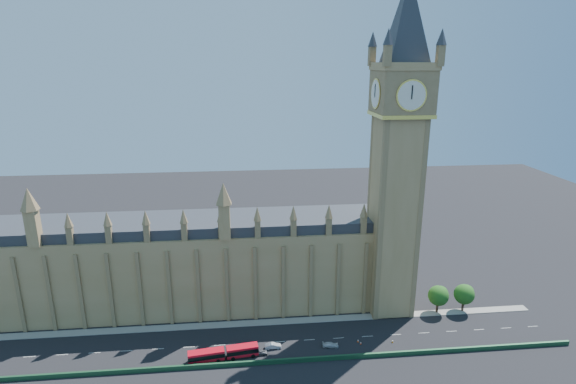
{
  "coord_description": "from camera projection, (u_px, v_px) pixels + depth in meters",
  "views": [
    {
      "loc": [
        -4.31,
        -104.02,
        71.96
      ],
      "look_at": [
        7.19,
        10.0,
        38.81
      ],
      "focal_mm": 28.0,
      "sensor_mm": 36.0,
      "label": 1
    }
  ],
  "objects": [
    {
      "name": "cone_a",
      "position": [
        361.0,
        343.0,
        118.97
      ],
      "size": [
        0.44,
        0.44,
        0.69
      ],
      "rotation": [
        0.0,
        0.0,
        0.01
      ],
      "color": "black",
      "rests_on": "ground"
    },
    {
      "name": "ground",
      "position": [
        265.0,
        342.0,
        119.83
      ],
      "size": [
        400.0,
        400.0,
        0.0
      ],
      "primitive_type": "plane",
      "color": "black",
      "rests_on": "ground"
    },
    {
      "name": "car_silver",
      "position": [
        273.0,
        346.0,
        117.27
      ],
      "size": [
        4.33,
        1.68,
        1.41
      ],
      "primitive_type": "imported",
      "rotation": [
        0.0,
        0.0,
        1.62
      ],
      "color": "#B1B5B9",
      "rests_on": "ground"
    },
    {
      "name": "elizabeth_tower",
      "position": [
        399.0,
        129.0,
        121.71
      ],
      "size": [
        20.59,
        20.59,
        105.0
      ],
      "color": "#9A7B4A",
      "rests_on": "ground"
    },
    {
      "name": "cone_c",
      "position": [
        393.0,
        341.0,
        119.75
      ],
      "size": [
        0.56,
        0.56,
        0.72
      ],
      "rotation": [
        0.0,
        0.0,
        -0.3
      ],
      "color": "black",
      "rests_on": "ground"
    },
    {
      "name": "palace_westminster",
      "position": [
        177.0,
        264.0,
        134.59
      ],
      "size": [
        120.0,
        20.0,
        28.0
      ],
      "color": "#9A7B4A",
      "rests_on": "ground"
    },
    {
      "name": "kerb_north",
      "position": [
        263.0,
        322.0,
        128.89
      ],
      "size": [
        160.0,
        3.0,
        0.16
      ],
      "primitive_type": "cube",
      "color": "gray",
      "rests_on": "ground"
    },
    {
      "name": "car_grey",
      "position": [
        259.0,
        352.0,
        114.69
      ],
      "size": [
        4.3,
        1.77,
        1.46
      ],
      "primitive_type": "imported",
      "rotation": [
        0.0,
        0.0,
        1.58
      ],
      "color": "#46494F",
      "rests_on": "ground"
    },
    {
      "name": "cone_d",
      "position": [
        358.0,
        341.0,
        119.9
      ],
      "size": [
        0.58,
        0.58,
        0.74
      ],
      "rotation": [
        0.0,
        0.0,
        0.28
      ],
      "color": "black",
      "rests_on": "ground"
    },
    {
      "name": "bridge_parapet",
      "position": [
        267.0,
        362.0,
        111.06
      ],
      "size": [
        160.0,
        0.6,
        1.2
      ],
      "primitive_type": "cube",
      "color": "#1E4C2D",
      "rests_on": "ground"
    },
    {
      "name": "car_white",
      "position": [
        330.0,
        345.0,
        117.78
      ],
      "size": [
        4.35,
        2.18,
        1.21
      ],
      "primitive_type": "imported",
      "rotation": [
        0.0,
        0.0,
        1.45
      ],
      "color": "silver",
      "rests_on": "ground"
    },
    {
      "name": "cone_b",
      "position": [
        337.0,
        344.0,
        118.68
      ],
      "size": [
        0.51,
        0.51,
        0.76
      ],
      "rotation": [
        0.0,
        0.0,
        0.08
      ],
      "color": "black",
      "rests_on": "ground"
    },
    {
      "name": "red_bus",
      "position": [
        223.0,
        354.0,
        112.74
      ],
      "size": [
        17.72,
        4.75,
        2.98
      ],
      "rotation": [
        0.0,
        0.0,
        0.13
      ],
      "color": "red",
      "rests_on": "ground"
    },
    {
      "name": "tree_east_near",
      "position": [
        439.0,
        295.0,
        132.93
      ],
      "size": [
        6.0,
        6.0,
        8.5
      ],
      "color": "#382619",
      "rests_on": "ground"
    },
    {
      "name": "tree_east_far",
      "position": [
        465.0,
        294.0,
        133.71
      ],
      "size": [
        6.0,
        6.0,
        8.5
      ],
      "color": "#382619",
      "rests_on": "ground"
    }
  ]
}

